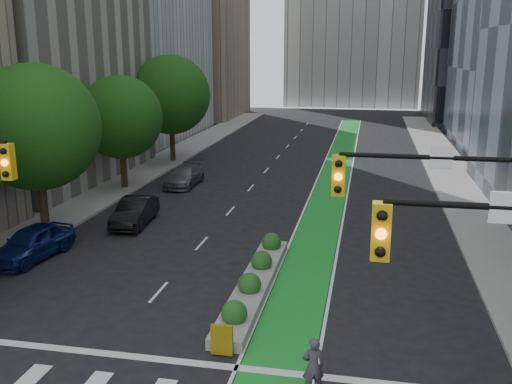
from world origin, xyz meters
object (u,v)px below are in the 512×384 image
at_px(cyclist, 313,366).
at_px(parked_car_left_near, 32,243).
at_px(median_planter, 255,281).
at_px(parked_car_left_mid, 135,212).
at_px(parked_car_left_far, 184,176).

relative_size(cyclist, parked_car_left_near, 0.38).
bearing_deg(median_planter, cyclist, -65.97).
bearing_deg(parked_car_left_near, cyclist, -23.18).
relative_size(cyclist, parked_car_left_mid, 0.39).
xyz_separation_m(median_planter, parked_car_left_near, (-10.70, 1.40, 0.41)).
bearing_deg(parked_car_left_far, median_planter, -62.57).
distance_m(parked_car_left_near, parked_car_left_mid, 6.43).
height_order(parked_car_left_mid, parked_car_left_far, parked_car_left_mid).
xyz_separation_m(median_planter, parked_car_left_far, (-8.47, 16.76, 0.31)).
xyz_separation_m(cyclist, parked_car_left_far, (-11.47, 23.49, -0.18)).
bearing_deg(parked_car_left_near, parked_car_left_mid, 74.64).
bearing_deg(parked_car_left_mid, parked_car_left_far, 86.71).
relative_size(median_planter, parked_car_left_mid, 2.31).
xyz_separation_m(parked_car_left_near, parked_car_left_far, (2.23, 15.36, -0.09)).
distance_m(median_planter, parked_car_left_mid, 11.00).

